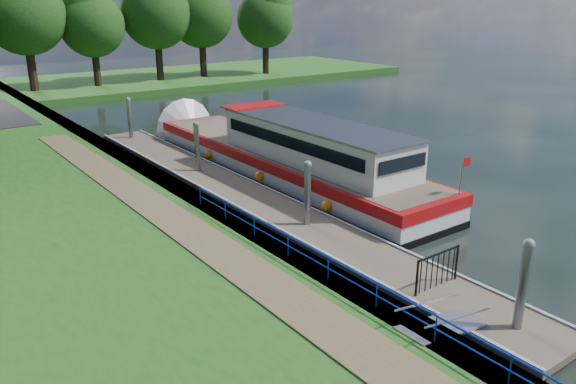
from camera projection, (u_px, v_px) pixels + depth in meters
ground at (498, 332)px, 15.38m from camera, size 160.00×160.00×0.00m
bank_edge at (174, 193)px, 25.27m from camera, size 1.10×90.00×0.78m
far_bank at (149, 80)px, 61.67m from camera, size 60.00×18.00×0.60m
footpath at (213, 247)px, 18.76m from camera, size 1.60×40.00×0.05m
blue_fence at (351, 275)px, 15.71m from camera, size 0.04×18.04×0.72m
pontoon at (245, 198)px, 25.24m from camera, size 2.50×30.00×0.56m
mooring_piles at (245, 175)px, 24.88m from camera, size 0.30×27.30×3.55m
gangway at (441, 326)px, 14.53m from camera, size 2.58×1.00×0.92m
gate_panel at (438, 265)px, 16.69m from camera, size 1.85×0.05×1.15m
barge at (278, 155)px, 28.87m from camera, size 4.36×21.15×4.78m
horizon_trees at (10, 8)px, 49.04m from camera, size 54.38×10.03×12.87m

